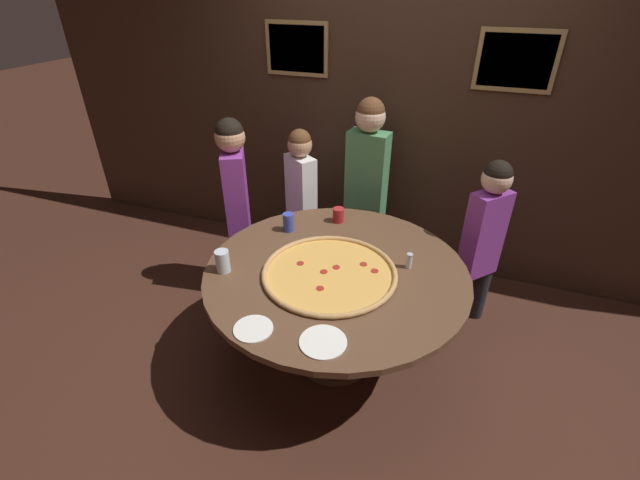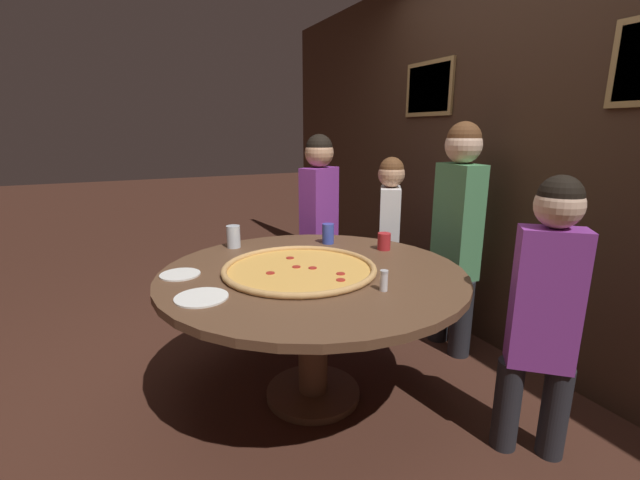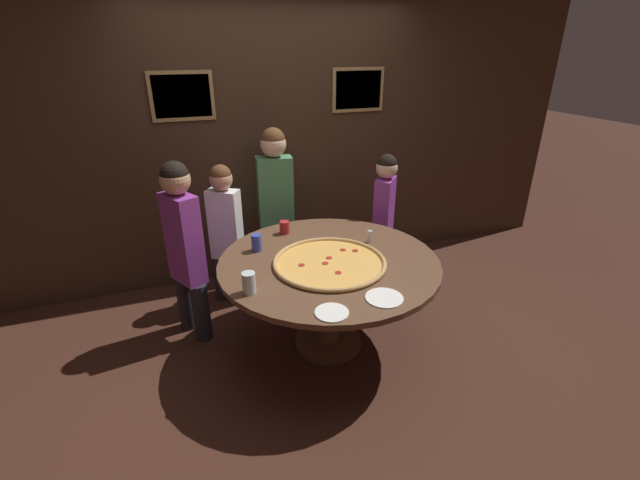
{
  "view_description": "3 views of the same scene",
  "coord_description": "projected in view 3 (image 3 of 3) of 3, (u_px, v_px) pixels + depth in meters",
  "views": [
    {
      "loc": [
        0.64,
        -1.99,
        2.24
      ],
      "look_at": [
        -0.11,
        0.02,
        0.91
      ],
      "focal_mm": 24.0,
      "sensor_mm": 36.0,
      "label": 1
    },
    {
      "loc": [
        1.91,
        -0.89,
        1.45
      ],
      "look_at": [
        -0.03,
        0.06,
        0.89
      ],
      "focal_mm": 24.0,
      "sensor_mm": 36.0,
      "label": 2
    },
    {
      "loc": [
        -0.98,
        -2.54,
        2.14
      ],
      "look_at": [
        -0.06,
        0.02,
        0.89
      ],
      "focal_mm": 24.0,
      "sensor_mm": 36.0,
      "label": 3
    }
  ],
  "objects": [
    {
      "name": "condiment_shaker",
      "position": [
        370.0,
        236.0,
        3.3
      ],
      "size": [
        0.04,
        0.04,
        0.1
      ],
      "color": "silver",
      "rests_on": "dining_table"
    },
    {
      "name": "diner_far_left",
      "position": [
        184.0,
        243.0,
        3.16
      ],
      "size": [
        0.28,
        0.37,
        1.42
      ],
      "rotation": [
        0.0,
        0.0,
        2.05
      ],
      "color": "#232328",
      "rests_on": "ground_plane"
    },
    {
      "name": "ground_plane",
      "position": [
        328.0,
        343.0,
        3.37
      ],
      "size": [
        24.0,
        24.0,
        0.0
      ],
      "primitive_type": "plane",
      "color": "#422319"
    },
    {
      "name": "diner_side_left",
      "position": [
        276.0,
        200.0,
        3.9
      ],
      "size": [
        0.38,
        0.22,
        1.5
      ],
      "rotation": [
        0.0,
        0.0,
        3.04
      ],
      "color": "#232328",
      "rests_on": "ground_plane"
    },
    {
      "name": "drink_cup_near_right",
      "position": [
        285.0,
        227.0,
        3.46
      ],
      "size": [
        0.08,
        0.08,
        0.1
      ],
      "primitive_type": "cylinder",
      "color": "#B22328",
      "rests_on": "dining_table"
    },
    {
      "name": "drink_cup_far_left",
      "position": [
        256.0,
        243.0,
        3.16
      ],
      "size": [
        0.08,
        0.08,
        0.13
      ],
      "primitive_type": "cylinder",
      "color": "#384CB7",
      "rests_on": "dining_table"
    },
    {
      "name": "diner_centre_back",
      "position": [
        226.0,
        228.0,
        3.65
      ],
      "size": [
        0.33,
        0.27,
        1.26
      ],
      "rotation": [
        0.0,
        0.0,
        2.55
      ],
      "color": "#232328",
      "rests_on": "ground_plane"
    },
    {
      "name": "back_wall",
      "position": [
        277.0,
        142.0,
        4.01
      ],
      "size": [
        6.4,
        0.08,
        2.6
      ],
      "color": "#3D281C",
      "rests_on": "ground_plane"
    },
    {
      "name": "diner_far_right",
      "position": [
        384.0,
        214.0,
        3.92
      ],
      "size": [
        0.3,
        0.32,
        1.28
      ],
      "rotation": [
        0.0,
        0.0,
        -2.29
      ],
      "color": "#232328",
      "rests_on": "ground_plane"
    },
    {
      "name": "dining_table",
      "position": [
        329.0,
        275.0,
        3.11
      ],
      "size": [
        1.58,
        1.58,
        0.74
      ],
      "color": "brown",
      "rests_on": "ground_plane"
    },
    {
      "name": "drink_cup_front_edge",
      "position": [
        249.0,
        283.0,
        2.62
      ],
      "size": [
        0.08,
        0.08,
        0.14
      ],
      "primitive_type": "cylinder",
      "color": "silver",
      "rests_on": "dining_table"
    },
    {
      "name": "white_plate_beside_cup",
      "position": [
        332.0,
        313.0,
        2.45
      ],
      "size": [
        0.2,
        0.2,
        0.01
      ],
      "primitive_type": "cylinder",
      "color": "white",
      "rests_on": "dining_table"
    },
    {
      "name": "white_plate_far_back",
      "position": [
        384.0,
        298.0,
        2.59
      ],
      "size": [
        0.23,
        0.23,
        0.01
      ],
      "primitive_type": "cylinder",
      "color": "white",
      "rests_on": "dining_table"
    },
    {
      "name": "giant_pizza",
      "position": [
        330.0,
        262.0,
        2.99
      ],
      "size": [
        0.8,
        0.8,
        0.03
      ],
      "color": "#E5A84C",
      "rests_on": "dining_table"
    }
  ]
}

